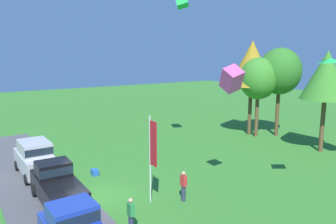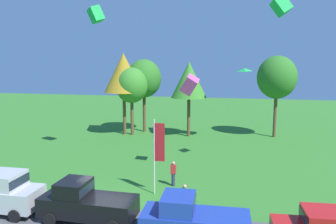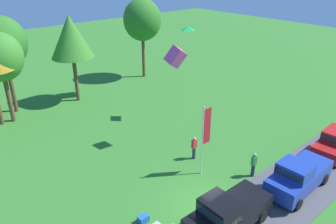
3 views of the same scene
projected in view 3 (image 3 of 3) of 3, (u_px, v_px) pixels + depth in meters
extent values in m
plane|color=#337528|center=(206.00, 208.00, 18.56)|extent=(120.00, 120.00, 0.00)
cube|color=black|center=(229.00, 214.00, 16.79)|extent=(5.02, 1.95, 1.00)
cube|color=black|center=(220.00, 208.00, 15.94)|extent=(1.52, 1.77, 0.80)
cube|color=#19232D|center=(220.00, 208.00, 15.94)|extent=(1.55, 1.74, 0.44)
cylinder|color=black|center=(262.00, 216.00, 17.37)|extent=(0.68, 0.25, 0.68)
cylinder|color=black|center=(235.00, 199.00, 18.62)|extent=(0.68, 0.25, 0.68)
cube|color=#1E389E|center=(299.00, 177.00, 19.67)|extent=(5.07, 2.08, 1.00)
cube|color=#1E389E|center=(295.00, 170.00, 18.80)|extent=(1.56, 1.81, 0.80)
cube|color=#19232D|center=(295.00, 170.00, 18.80)|extent=(1.59, 1.78, 0.44)
cylinder|color=black|center=(298.00, 204.00, 18.23)|extent=(0.69, 0.26, 0.68)
cylinder|color=black|center=(269.00, 189.00, 19.43)|extent=(0.69, 0.26, 0.68)
cylinder|color=black|center=(325.00, 179.00, 20.33)|extent=(0.69, 0.26, 0.68)
cylinder|color=black|center=(297.00, 167.00, 21.53)|extent=(0.69, 0.26, 0.68)
cube|color=red|center=(335.00, 145.00, 23.33)|extent=(4.51, 2.08, 0.80)
cylinder|color=black|center=(313.00, 153.00, 23.10)|extent=(0.69, 0.28, 0.68)
cylinder|color=black|center=(330.00, 138.00, 25.00)|extent=(0.69, 0.28, 0.68)
cylinder|color=#2D334C|center=(194.00, 153.00, 22.99)|extent=(0.24, 0.24, 0.88)
cube|color=red|center=(194.00, 144.00, 22.68)|extent=(0.36, 0.22, 0.60)
sphere|color=tan|center=(194.00, 139.00, 22.50)|extent=(0.22, 0.22, 0.22)
cylinder|color=#2D334C|center=(253.00, 170.00, 21.11)|extent=(0.24, 0.24, 0.88)
cube|color=#2D8E47|center=(254.00, 160.00, 20.80)|extent=(0.36, 0.22, 0.60)
sphere|color=tan|center=(255.00, 155.00, 20.62)|extent=(0.22, 0.22, 0.22)
cylinder|color=brown|center=(9.00, 99.00, 27.73)|extent=(0.36, 0.36, 4.06)
ellipsoid|color=#387F28|center=(0.00, 57.00, 26.18)|extent=(3.65, 3.65, 4.02)
cylinder|color=brown|center=(12.00, 88.00, 29.50)|extent=(0.36, 0.36, 4.54)
ellipsoid|color=#2D7023|center=(2.00, 43.00, 27.76)|extent=(4.09, 4.09, 4.50)
cylinder|color=brown|center=(76.00, 79.00, 31.90)|extent=(0.36, 0.36, 4.38)
cone|color=#387F28|center=(71.00, 36.00, 30.14)|extent=(3.95, 3.95, 3.95)
cylinder|color=brown|center=(143.00, 57.00, 38.51)|extent=(0.36, 0.36, 4.73)
ellipsoid|color=#2D7023|center=(142.00, 20.00, 36.70)|extent=(4.26, 4.26, 4.69)
cylinder|color=silver|center=(202.00, 141.00, 20.54)|extent=(0.08, 0.08, 4.83)
cube|color=red|center=(207.00, 126.00, 20.34)|extent=(0.64, 0.04, 2.42)
cube|color=blue|center=(143.00, 219.00, 17.47)|extent=(0.56, 0.40, 0.40)
pyramid|color=green|center=(188.00, 29.00, 26.45)|extent=(1.03, 1.16, 0.30)
cube|color=#EA4C9E|center=(175.00, 57.00, 22.63)|extent=(1.43, 1.27, 1.69)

